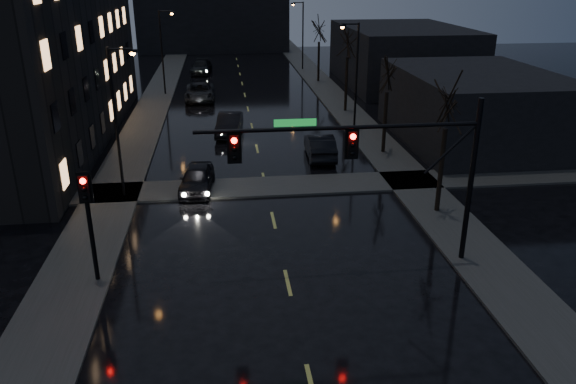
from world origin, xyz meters
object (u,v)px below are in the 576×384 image
object	(u,v)px
oncoming_car_d	(201,67)
lead_car	(320,146)
oncoming_car_a	(197,178)
oncoming_car_c	(200,92)
oncoming_car_b	(229,125)

from	to	relation	value
oncoming_car_d	lead_car	distance (m)	34.25
oncoming_car_a	lead_car	world-z (taller)	lead_car
oncoming_car_a	oncoming_car_c	world-z (taller)	oncoming_car_c
oncoming_car_c	lead_car	distance (m)	20.19
oncoming_car_c	lead_car	xyz separation A→B (m)	(8.28, -18.41, -0.01)
oncoming_car_b	oncoming_car_d	size ratio (longest dim) A/B	0.90
oncoming_car_b	oncoming_car_d	world-z (taller)	oncoming_car_b
oncoming_car_c	lead_car	bearing A→B (deg)	-65.36
oncoming_car_a	lead_car	size ratio (longest dim) A/B	0.89
oncoming_car_a	lead_car	bearing A→B (deg)	38.14
oncoming_car_a	oncoming_car_b	size ratio (longest dim) A/B	0.89
oncoming_car_d	lead_car	bearing A→B (deg)	-69.00
oncoming_car_a	oncoming_car_d	bearing A→B (deg)	96.34
oncoming_car_b	oncoming_car_c	size ratio (longest dim) A/B	0.83
oncoming_car_c	oncoming_car_d	xyz separation A→B (m)	(-0.22, 14.77, -0.03)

